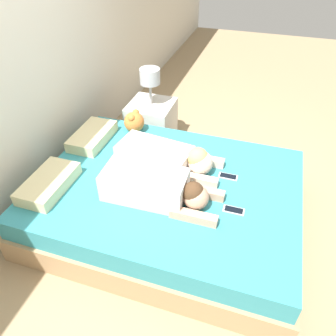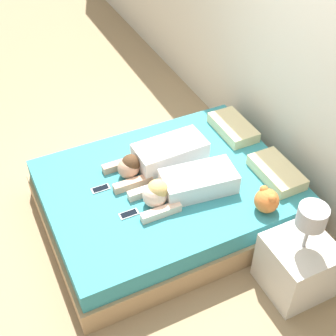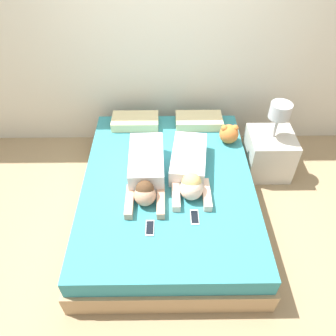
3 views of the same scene
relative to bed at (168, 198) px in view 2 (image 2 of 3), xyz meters
name	(u,v)px [view 2 (image 2 of 3)]	position (x,y,z in m)	size (l,w,h in m)	color
ground_plane	(168,214)	(0.00, 0.00, -0.21)	(12.00, 12.00, 0.00)	#9E8460
wall_back	(301,61)	(0.00, 1.24, 1.09)	(12.00, 0.06, 2.60)	beige
bed	(168,198)	(0.00, 0.00, 0.00)	(1.67, 2.18, 0.43)	tan
pillow_head_left	(233,127)	(-0.36, 0.88, 0.27)	(0.52, 0.29, 0.10)	beige
pillow_head_right	(277,172)	(0.36, 0.88, 0.27)	(0.52, 0.29, 0.10)	beige
person_left	(160,157)	(-0.20, 0.02, 0.33)	(0.34, 0.92, 0.22)	silver
person_right	(185,186)	(0.20, 0.06, 0.31)	(0.40, 0.92, 0.24)	silver
cell_phone_left	(101,189)	(-0.16, -0.57, 0.22)	(0.07, 0.16, 0.01)	silver
cell_phone_right	(129,214)	(0.22, -0.46, 0.22)	(0.07, 0.16, 0.01)	silver
plush_toy	(267,200)	(0.65, 0.57, 0.33)	(0.20, 0.20, 0.21)	orange
nightstand	(298,263)	(1.13, 0.57, 0.07)	(0.49, 0.49, 0.90)	beige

